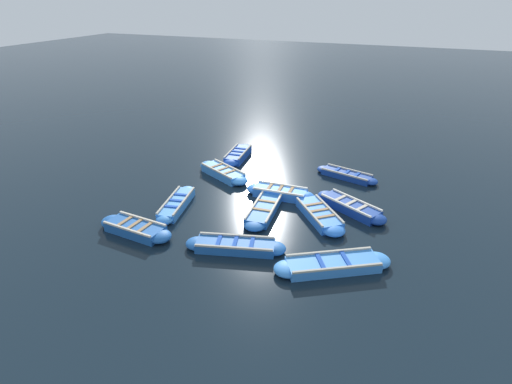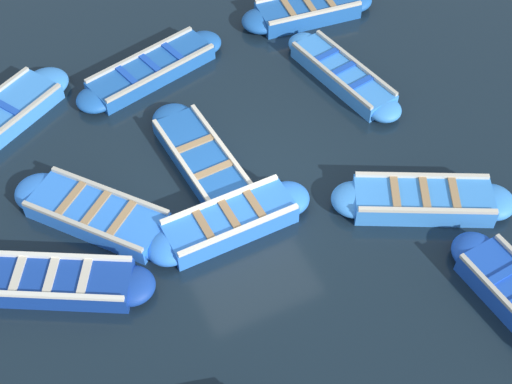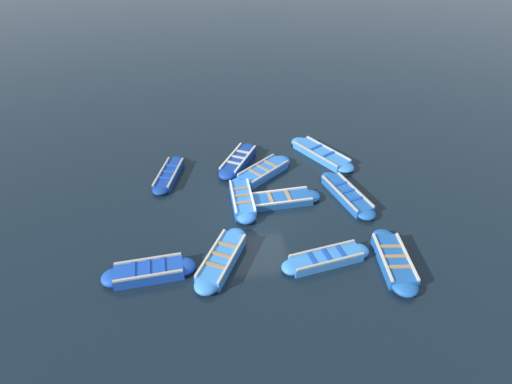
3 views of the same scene
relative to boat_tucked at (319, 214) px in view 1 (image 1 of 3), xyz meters
name	(u,v)px [view 1 (image 1 of 3)]	position (x,y,z in m)	size (l,w,h in m)	color
ground_plane	(263,201)	(0.54, 2.67, -0.18)	(120.00, 120.00, 0.00)	black
boat_tucked	(319,214)	(0.00, 0.00, 0.00)	(3.21, 2.90, 0.42)	blue
boat_inner_gap	(280,193)	(1.17, 2.08, 0.03)	(0.94, 3.18, 0.47)	blue
boat_bow_out	(265,209)	(-0.38, 2.23, -0.02)	(3.67, 1.16, 0.37)	#1E59AD
boat_alongside	(223,173)	(2.20, 5.46, 0.03)	(2.22, 3.36, 0.47)	#3884E0
boat_outer_right	(347,175)	(4.37, -0.30, -0.03)	(1.44, 3.26, 0.36)	navy
boat_broadside	(350,207)	(1.08, -1.08, 0.01)	(2.28, 3.39, 0.44)	navy
boat_near_quay	(177,204)	(-1.45, 5.85, 0.00)	(3.40, 1.34, 0.40)	#3884E0
boat_centre	(238,155)	(4.68, 5.77, 0.02)	(3.20, 1.12, 0.46)	#1947B7
boat_end_of_row	(333,264)	(-3.10, -1.26, -0.01)	(2.86, 3.92, 0.40)	#3884E0
boat_far_corner	(135,229)	(-3.77, 6.23, 0.02)	(1.14, 3.29, 0.45)	#1E59AD
boat_outer_left	(235,246)	(-3.34, 2.21, -0.01)	(1.74, 3.71, 0.39)	#1E59AD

